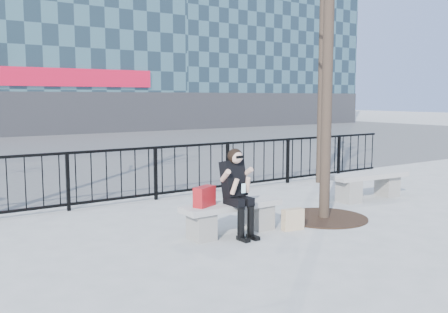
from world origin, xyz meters
TOP-DOWN VIEW (x-y plane):
  - ground at (0.00, 0.00)m, footprint 120.00×120.00m
  - street_surface at (0.00, 15.00)m, footprint 60.00×23.00m
  - railing at (0.00, 3.00)m, footprint 14.00×0.06m
  - tree_grate at (1.90, -0.10)m, footprint 1.50×1.50m
  - bench_main at (0.00, 0.00)m, footprint 1.65×0.46m
  - bench_second at (3.90, 0.59)m, footprint 1.81×0.51m
  - seated_woman at (0.00, -0.16)m, footprint 0.50×0.64m
  - handbag at (-0.48, 0.02)m, footprint 0.40×0.30m
  - shopping_bag at (0.94, -0.36)m, footprint 0.37×0.18m

SIDE VIEW (x-z plane):
  - ground at x=0.00m, z-range 0.00..0.00m
  - street_surface at x=0.00m, z-range 0.00..0.01m
  - tree_grate at x=1.90m, z-range 0.00..0.02m
  - shopping_bag at x=0.94m, z-range 0.00..0.34m
  - bench_main at x=0.00m, z-range 0.06..0.55m
  - bench_second at x=3.90m, z-range 0.06..0.60m
  - railing at x=0.00m, z-range 0.00..1.11m
  - handbag at x=-0.48m, z-range 0.49..0.79m
  - seated_woman at x=0.00m, z-range 0.00..1.34m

